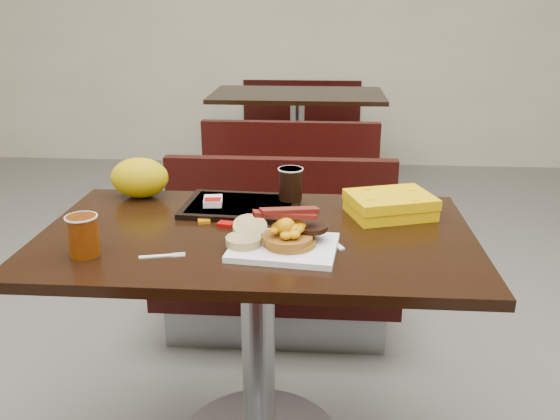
# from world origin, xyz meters

# --- Properties ---
(table_near) EXTENTS (1.20, 0.70, 0.75)m
(table_near) POSITION_xyz_m (0.00, 0.00, 0.38)
(table_near) COLOR black
(table_near) RESTS_ON floor
(bench_near_n) EXTENTS (1.00, 0.46, 0.72)m
(bench_near_n) POSITION_xyz_m (0.00, 0.70, 0.36)
(bench_near_n) COLOR black
(bench_near_n) RESTS_ON floor
(table_far) EXTENTS (1.20, 0.70, 0.75)m
(table_far) POSITION_xyz_m (0.00, 2.60, 0.38)
(table_far) COLOR black
(table_far) RESTS_ON floor
(bench_far_s) EXTENTS (1.00, 0.46, 0.72)m
(bench_far_s) POSITION_xyz_m (0.00, 1.90, 0.36)
(bench_far_s) COLOR black
(bench_far_s) RESTS_ON floor
(bench_far_n) EXTENTS (1.00, 0.46, 0.72)m
(bench_far_n) POSITION_xyz_m (0.00, 3.30, 0.36)
(bench_far_n) COLOR black
(bench_far_n) RESTS_ON floor
(platter) EXTENTS (0.29, 0.24, 0.02)m
(platter) POSITION_xyz_m (0.08, -0.12, 0.76)
(platter) COLOR white
(platter) RESTS_ON table_near
(pancake_stack) EXTENTS (0.17, 0.17, 0.03)m
(pancake_stack) POSITION_xyz_m (0.10, -0.12, 0.78)
(pancake_stack) COLOR #9A5419
(pancake_stack) RESTS_ON platter
(sausage_patty) EXTENTS (0.10, 0.10, 0.01)m
(sausage_patty) POSITION_xyz_m (0.15, -0.08, 0.80)
(sausage_patty) COLOR black
(sausage_patty) RESTS_ON pancake_stack
(scrambled_eggs) EXTENTS (0.11, 0.10, 0.05)m
(scrambled_eggs) POSITION_xyz_m (0.09, -0.13, 0.82)
(scrambled_eggs) COLOR #EFA904
(scrambled_eggs) RESTS_ON pancake_stack
(bacon_strips) EXTENTS (0.18, 0.12, 0.01)m
(bacon_strips) POSITION_xyz_m (0.09, -0.11, 0.85)
(bacon_strips) COLOR #44040B
(bacon_strips) RESTS_ON scrambled_eggs
(muffin_bottom) EXTENTS (0.12, 0.12, 0.02)m
(muffin_bottom) POSITION_xyz_m (-0.02, -0.13, 0.78)
(muffin_bottom) COLOR tan
(muffin_bottom) RESTS_ON platter
(muffin_top) EXTENTS (0.11, 0.11, 0.05)m
(muffin_top) POSITION_xyz_m (-0.01, -0.07, 0.79)
(muffin_top) COLOR tan
(muffin_top) RESTS_ON platter
(coffee_cup_near) EXTENTS (0.09, 0.09, 0.10)m
(coffee_cup_near) POSITION_xyz_m (-0.42, -0.18, 0.80)
(coffee_cup_near) COLOR #923905
(coffee_cup_near) RESTS_ON table_near
(fork) EXTENTS (0.12, 0.05, 0.00)m
(fork) POSITION_xyz_m (-0.24, -0.18, 0.75)
(fork) COLOR white
(fork) RESTS_ON table_near
(knife) EXTENTS (0.09, 0.17, 0.00)m
(knife) POSITION_xyz_m (0.20, -0.03, 0.75)
(knife) COLOR white
(knife) RESTS_ON table_near
(condiment_syrup) EXTENTS (0.04, 0.03, 0.01)m
(condiment_syrup) POSITION_xyz_m (-0.16, 0.06, 0.75)
(condiment_syrup) COLOR #AC6307
(condiment_syrup) RESTS_ON table_near
(condiment_ketchup) EXTENTS (0.05, 0.04, 0.01)m
(condiment_ketchup) POSITION_xyz_m (-0.09, 0.04, 0.76)
(condiment_ketchup) COLOR #8C0504
(condiment_ketchup) RESTS_ON table_near
(tray) EXTENTS (0.36, 0.27, 0.02)m
(tray) POSITION_xyz_m (-0.07, 0.19, 0.76)
(tray) COLOR black
(tray) RESTS_ON table_near
(hashbrown_sleeve_left) EXTENTS (0.06, 0.08, 0.02)m
(hashbrown_sleeve_left) POSITION_xyz_m (-0.15, 0.18, 0.78)
(hashbrown_sleeve_left) COLOR silver
(hashbrown_sleeve_left) RESTS_ON tray
(coffee_cup_far) EXTENTS (0.09, 0.09, 0.10)m
(coffee_cup_far) POSITION_xyz_m (0.08, 0.24, 0.82)
(coffee_cup_far) COLOR black
(coffee_cup_far) RESTS_ON tray
(clamshell) EXTENTS (0.28, 0.25, 0.06)m
(clamshell) POSITION_xyz_m (0.38, 0.16, 0.78)
(clamshell) COLOR #EEB203
(clamshell) RESTS_ON table_near
(paper_bag) EXTENTS (0.20, 0.16, 0.13)m
(paper_bag) POSITION_xyz_m (-0.41, 0.28, 0.82)
(paper_bag) COLOR #CDC306
(paper_bag) RESTS_ON table_near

